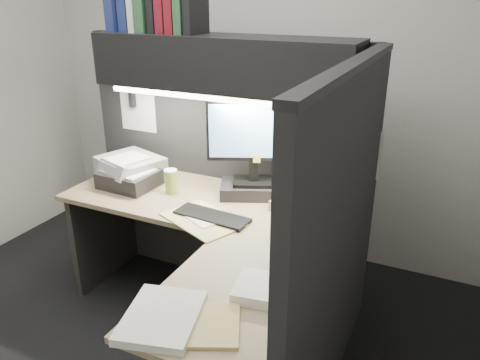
% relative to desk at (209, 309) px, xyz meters
% --- Properties ---
extents(floor, '(3.50, 3.50, 0.00)m').
position_rel_desk_xyz_m(floor, '(-0.43, 0.00, -0.44)').
color(floor, black).
rests_on(floor, ground).
extents(wall_back, '(3.50, 0.04, 2.70)m').
position_rel_desk_xyz_m(wall_back, '(-0.43, 1.50, 0.91)').
color(wall_back, beige).
rests_on(wall_back, floor).
extents(partition_back, '(1.90, 0.06, 1.60)m').
position_rel_desk_xyz_m(partition_back, '(-0.40, 0.93, 0.36)').
color(partition_back, black).
rests_on(partition_back, floor).
extents(partition_right, '(0.06, 1.50, 1.60)m').
position_rel_desk_xyz_m(partition_right, '(0.55, 0.18, 0.36)').
color(partition_right, black).
rests_on(partition_right, floor).
extents(desk, '(1.70, 1.53, 0.73)m').
position_rel_desk_xyz_m(desk, '(0.00, 0.00, 0.00)').
color(desk, '#93815D').
rests_on(desk, floor).
extents(overhead_shelf, '(1.55, 0.34, 0.30)m').
position_rel_desk_xyz_m(overhead_shelf, '(-0.30, 0.75, 1.06)').
color(overhead_shelf, black).
rests_on(overhead_shelf, partition_back).
extents(task_light_tube, '(1.32, 0.04, 0.04)m').
position_rel_desk_xyz_m(task_light_tube, '(-0.30, 0.61, 0.89)').
color(task_light_tube, white).
rests_on(task_light_tube, overhead_shelf).
extents(monitor, '(0.51, 0.37, 0.58)m').
position_rel_desk_xyz_m(monitor, '(-0.10, 0.74, 0.52)').
color(monitor, black).
rests_on(monitor, desk).
extents(keyboard, '(0.43, 0.17, 0.02)m').
position_rel_desk_xyz_m(keyboard, '(-0.18, 0.36, 0.30)').
color(keyboard, black).
rests_on(keyboard, desk).
extents(mousepad, '(0.27, 0.26, 0.00)m').
position_rel_desk_xyz_m(mousepad, '(0.35, 0.50, 0.29)').
color(mousepad, '#1B4096').
rests_on(mousepad, desk).
extents(mouse, '(0.08, 0.12, 0.04)m').
position_rel_desk_xyz_m(mouse, '(0.35, 0.50, 0.31)').
color(mouse, black).
rests_on(mouse, mousepad).
extents(telephone, '(0.28, 0.29, 0.10)m').
position_rel_desk_xyz_m(telephone, '(0.21, 0.68, 0.34)').
color(telephone, beige).
rests_on(telephone, desk).
extents(coffee_cup, '(0.08, 0.08, 0.14)m').
position_rel_desk_xyz_m(coffee_cup, '(-0.56, 0.57, 0.36)').
color(coffee_cup, '#C2C850').
rests_on(coffee_cup, desk).
extents(printer, '(0.46, 0.42, 0.15)m').
position_rel_desk_xyz_m(printer, '(-0.92, 0.64, 0.36)').
color(printer, '#979A9C').
rests_on(printer, desk).
extents(notebook_stack, '(0.34, 0.29, 0.10)m').
position_rel_desk_xyz_m(notebook_stack, '(-0.86, 0.54, 0.34)').
color(notebook_stack, black).
rests_on(notebook_stack, desk).
extents(open_folder, '(0.51, 0.43, 0.01)m').
position_rel_desk_xyz_m(open_folder, '(-0.21, 0.32, 0.29)').
color(open_folder, tan).
rests_on(open_folder, desk).
extents(paper_stack_a, '(0.28, 0.25, 0.05)m').
position_rel_desk_xyz_m(paper_stack_a, '(0.35, -0.15, 0.31)').
color(paper_stack_a, white).
rests_on(paper_stack_a, desk).
extents(paper_stack_b, '(0.34, 0.39, 0.03)m').
position_rel_desk_xyz_m(paper_stack_b, '(0.06, -0.46, 0.30)').
color(paper_stack_b, white).
rests_on(paper_stack_b, desk).
extents(manila_stack, '(0.29, 0.32, 0.01)m').
position_rel_desk_xyz_m(manila_stack, '(0.24, -0.41, 0.29)').
color(manila_stack, tan).
rests_on(manila_stack, desk).
extents(binder_row, '(0.58, 0.25, 0.31)m').
position_rel_desk_xyz_m(binder_row, '(-0.73, 0.76, 1.35)').
color(binder_row, navy).
rests_on(binder_row, overhead_shelf).
extents(pinned_papers, '(1.76, 1.31, 0.51)m').
position_rel_desk_xyz_m(pinned_papers, '(-0.00, 0.56, 0.61)').
color(pinned_papers, white).
rests_on(pinned_papers, partition_back).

